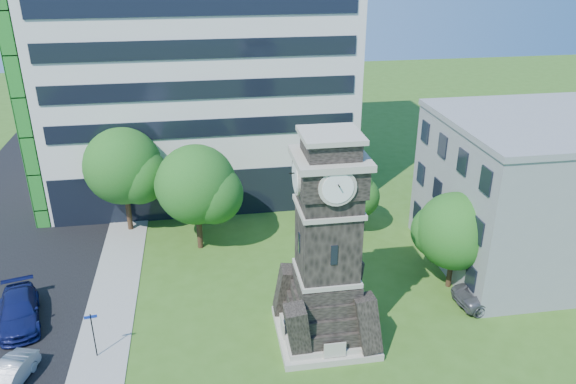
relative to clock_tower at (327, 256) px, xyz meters
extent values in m
plane|color=#37601B|center=(-3.00, -2.00, -5.28)|extent=(160.00, 160.00, 0.00)
cube|color=gray|center=(-12.50, 3.00, -5.25)|extent=(3.00, 70.00, 0.06)
cube|color=#B7B1A0|center=(0.00, 0.00, -5.08)|extent=(5.40, 5.40, 0.40)
cube|color=#B7B1A0|center=(0.00, 0.00, -4.73)|extent=(4.80, 4.80, 0.30)
cube|color=black|center=(0.00, 0.00, 1.92)|extent=(3.00, 3.00, 6.40)
cube|color=#B7B1A0|center=(0.00, 0.00, -1.08)|extent=(3.25, 3.25, 0.25)
cube|color=#B7B1A0|center=(0.00, 0.00, 2.92)|extent=(3.25, 3.25, 0.25)
cube|color=black|center=(0.00, -1.52, 0.92)|extent=(0.35, 0.08, 1.10)
cube|color=black|center=(0.00, 0.00, 4.72)|extent=(3.30, 3.30, 1.60)
cube|color=#B7B1A0|center=(0.00, 0.00, 5.62)|extent=(3.70, 3.70, 0.35)
cylinder|color=white|center=(0.00, -1.77, 4.72)|extent=(1.56, 0.06, 1.56)
cylinder|color=white|center=(-1.77, 0.00, 4.72)|extent=(0.06, 1.56, 1.56)
cube|color=black|center=(0.00, 0.00, 6.22)|extent=(2.60, 2.60, 0.90)
cube|color=#B7B1A0|center=(0.00, 0.00, 6.82)|extent=(3.00, 3.00, 0.25)
cube|color=silver|center=(-6.00, 24.00, 8.72)|extent=(25.00, 15.00, 28.00)
cube|color=black|center=(-6.00, 16.80, -3.28)|extent=(24.50, 0.80, 4.00)
cube|color=gray|center=(17.00, 6.00, -0.28)|extent=(15.00, 12.00, 10.00)
cube|color=gray|center=(17.00, 6.00, 4.92)|extent=(15.20, 12.20, 0.40)
imported|color=#ABADB3|center=(-16.69, -1.44, -4.66)|extent=(2.33, 3.99, 1.24)
imported|color=#11174D|center=(-17.61, 4.08, -4.49)|extent=(3.47, 5.79, 1.57)
imported|color=#54545A|center=(11.22, 1.38, -4.55)|extent=(5.51, 3.01, 1.47)
cylinder|color=black|center=(-12.68, 0.18, -3.88)|extent=(0.07, 0.07, 2.79)
cube|color=navy|center=(-12.68, 0.18, -2.65)|extent=(0.67, 0.04, 0.17)
cylinder|color=#332114|center=(-12.25, 15.16, -3.72)|extent=(0.40, 0.40, 3.12)
sphere|color=#30691F|center=(-12.25, 15.16, 0.09)|extent=(5.81, 5.81, 5.81)
sphere|color=#30691F|center=(-11.09, 14.58, -0.52)|extent=(4.36, 4.36, 4.36)
sphere|color=#30691F|center=(-13.26, 15.89, -0.26)|extent=(4.07, 4.07, 4.07)
cylinder|color=#332114|center=(-6.86, 11.42, -3.81)|extent=(0.41, 0.41, 2.94)
sphere|color=#24571A|center=(-6.86, 11.42, -0.21)|extent=(5.70, 5.70, 5.70)
sphere|color=#24571A|center=(-5.72, 10.85, -0.78)|extent=(4.28, 4.28, 4.28)
sphere|color=#24571A|center=(-7.86, 12.13, -0.54)|extent=(3.99, 3.99, 3.99)
cylinder|color=#332114|center=(4.36, 12.19, -4.27)|extent=(0.32, 0.32, 2.02)
sphere|color=#235519|center=(4.36, 12.19, -1.81)|extent=(4.25, 4.25, 4.25)
sphere|color=#235519|center=(5.21, 11.76, -2.20)|extent=(3.18, 3.18, 3.18)
sphere|color=#235519|center=(3.62, 12.72, -2.03)|extent=(2.97, 2.97, 2.97)
cylinder|color=#332114|center=(9.15, 3.63, -4.09)|extent=(0.34, 0.34, 2.38)
sphere|color=#1E631D|center=(9.15, 3.63, -1.19)|extent=(4.95, 4.95, 4.95)
sphere|color=#1E631D|center=(10.14, 3.13, -1.65)|extent=(3.71, 3.71, 3.71)
sphere|color=#1E631D|center=(8.29, 4.25, -1.45)|extent=(3.47, 3.47, 3.47)
camera|label=1|loc=(-6.25, -25.51, 15.47)|focal=35.00mm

